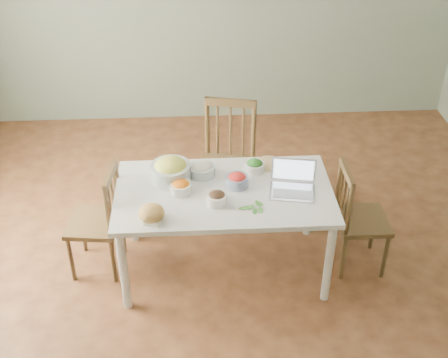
{
  "coord_description": "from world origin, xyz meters",
  "views": [
    {
      "loc": [
        -0.27,
        -3.34,
        3.12
      ],
      "look_at": [
        -0.08,
        0.03,
        0.82
      ],
      "focal_mm": 47.23,
      "sensor_mm": 36.0,
      "label": 1
    }
  ],
  "objects_px": {
    "chair_left": "(94,221)",
    "bowl_squash": "(171,170)",
    "dining_table": "(224,230)",
    "chair_far": "(226,166)",
    "bread_boule": "(151,213)",
    "laptop": "(293,180)",
    "chair_right": "(363,218)"
  },
  "relations": [
    {
      "from": "chair_left",
      "to": "bowl_squash",
      "type": "height_order",
      "value": "bowl_squash"
    },
    {
      "from": "dining_table",
      "to": "chair_far",
      "type": "bearing_deg",
      "value": 85.03
    },
    {
      "from": "bread_boule",
      "to": "laptop",
      "type": "height_order",
      "value": "laptop"
    },
    {
      "from": "chair_left",
      "to": "chair_right",
      "type": "distance_m",
      "value": 1.98
    },
    {
      "from": "chair_right",
      "to": "bread_boule",
      "type": "height_order",
      "value": "chair_right"
    },
    {
      "from": "dining_table",
      "to": "chair_far",
      "type": "distance_m",
      "value": 0.66
    },
    {
      "from": "bread_boule",
      "to": "chair_right",
      "type": "bearing_deg",
      "value": 11.11
    },
    {
      "from": "chair_left",
      "to": "dining_table",
      "type": "bearing_deg",
      "value": 92.47
    },
    {
      "from": "dining_table",
      "to": "chair_right",
      "type": "bearing_deg",
      "value": -0.35
    },
    {
      "from": "chair_right",
      "to": "bread_boule",
      "type": "xyz_separation_m",
      "value": [
        -1.52,
        -0.3,
        0.34
      ]
    },
    {
      "from": "dining_table",
      "to": "chair_left",
      "type": "xyz_separation_m",
      "value": [
        -0.95,
        0.07,
        0.08
      ]
    },
    {
      "from": "chair_far",
      "to": "bowl_squash",
      "type": "relative_size",
      "value": 3.5
    },
    {
      "from": "dining_table",
      "to": "chair_right",
      "type": "distance_m",
      "value": 1.03
    },
    {
      "from": "laptop",
      "to": "chair_right",
      "type": "bearing_deg",
      "value": 15.56
    },
    {
      "from": "bowl_squash",
      "to": "chair_far",
      "type": "bearing_deg",
      "value": 48.36
    },
    {
      "from": "bread_boule",
      "to": "laptop",
      "type": "relative_size",
      "value": 0.55
    },
    {
      "from": "chair_right",
      "to": "laptop",
      "type": "relative_size",
      "value": 2.79
    },
    {
      "from": "chair_right",
      "to": "bowl_squash",
      "type": "distance_m",
      "value": 1.46
    },
    {
      "from": "chair_left",
      "to": "bread_boule",
      "type": "distance_m",
      "value": 0.69
    },
    {
      "from": "bowl_squash",
      "to": "chair_left",
      "type": "bearing_deg",
      "value": -171.22
    },
    {
      "from": "dining_table",
      "to": "laptop",
      "type": "bearing_deg",
      "value": -6.68
    },
    {
      "from": "dining_table",
      "to": "bowl_squash",
      "type": "relative_size",
      "value": 5.28
    },
    {
      "from": "chair_left",
      "to": "bread_boule",
      "type": "bearing_deg",
      "value": 57.68
    },
    {
      "from": "chair_right",
      "to": "bowl_squash",
      "type": "xyz_separation_m",
      "value": [
        -1.4,
        0.17,
        0.37
      ]
    },
    {
      "from": "chair_far",
      "to": "chair_right",
      "type": "xyz_separation_m",
      "value": [
        0.97,
        -0.65,
        -0.07
      ]
    },
    {
      "from": "chair_right",
      "to": "bowl_squash",
      "type": "height_order",
      "value": "bowl_squash"
    },
    {
      "from": "chair_far",
      "to": "chair_left",
      "type": "relative_size",
      "value": 1.16
    },
    {
      "from": "chair_left",
      "to": "bowl_squash",
      "type": "distance_m",
      "value": 0.69
    },
    {
      "from": "bowl_squash",
      "to": "laptop",
      "type": "height_order",
      "value": "laptop"
    },
    {
      "from": "chair_right",
      "to": "bread_boule",
      "type": "distance_m",
      "value": 1.58
    },
    {
      "from": "dining_table",
      "to": "bread_boule",
      "type": "bearing_deg",
      "value": -148.21
    },
    {
      "from": "bread_boule",
      "to": "dining_table",
      "type": "bearing_deg",
      "value": 31.79
    }
  ]
}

